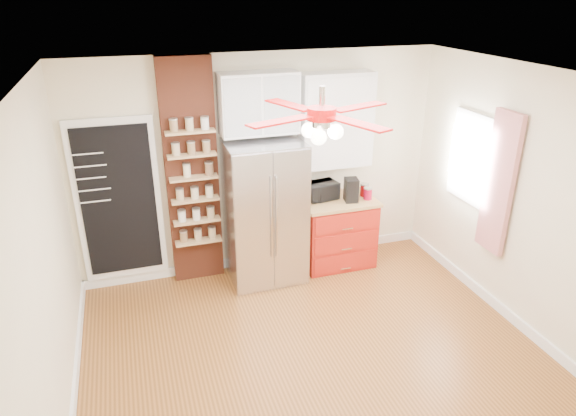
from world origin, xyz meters
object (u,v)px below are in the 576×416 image
object	(u,v)px
fridge	(265,212)
ceiling_fan	(322,114)
red_cabinet	(337,231)
coffee_maker	(351,190)
toaster_oven	(321,191)
canister_left	(368,194)
pantry_jar_oats	(187,170)

from	to	relation	value
fridge	ceiling_fan	distance (m)	2.25
red_cabinet	coffee_maker	bearing A→B (deg)	-33.59
toaster_oven	canister_left	distance (m)	0.59
ceiling_fan	coffee_maker	xyz separation A→B (m)	(1.05, 1.59, -1.38)
ceiling_fan	pantry_jar_oats	world-z (taller)	ceiling_fan
coffee_maker	fridge	bearing A→B (deg)	-170.95
pantry_jar_oats	toaster_oven	bearing A→B (deg)	-1.17
pantry_jar_oats	fridge	bearing A→B (deg)	-11.42
toaster_oven	fridge	bearing A→B (deg)	-179.64
canister_left	fridge	bearing A→B (deg)	177.88
ceiling_fan	toaster_oven	size ratio (longest dim) A/B	3.54
canister_left	toaster_oven	bearing A→B (deg)	161.01
coffee_maker	red_cabinet	bearing A→B (deg)	157.42
red_cabinet	coffee_maker	size ratio (longest dim) A/B	3.19
fridge	red_cabinet	bearing A→B (deg)	2.95
coffee_maker	toaster_oven	bearing A→B (deg)	162.29
ceiling_fan	canister_left	bearing A→B (deg)	51.03
toaster_oven	pantry_jar_oats	bearing A→B (deg)	168.85
ceiling_fan	toaster_oven	distance (m)	2.38
coffee_maker	pantry_jar_oats	world-z (taller)	pantry_jar_oats
toaster_oven	pantry_jar_oats	size ratio (longest dim) A/B	2.73
fridge	toaster_oven	xyz separation A→B (m)	(0.78, 0.14, 0.13)
red_cabinet	canister_left	distance (m)	0.64
ceiling_fan	canister_left	size ratio (longest dim) A/B	10.07
ceiling_fan	red_cabinet	bearing A→B (deg)	61.29
red_cabinet	coffee_maker	xyz separation A→B (m)	(0.13, -0.09, 0.60)
toaster_oven	coffee_maker	world-z (taller)	coffee_maker
ceiling_fan	canister_left	distance (m)	2.50
toaster_oven	red_cabinet	bearing A→B (deg)	-35.12
toaster_oven	coffee_maker	bearing A→B (deg)	-38.70
red_cabinet	pantry_jar_oats	bearing A→B (deg)	176.11
ceiling_fan	coffee_maker	size ratio (longest dim) A/B	4.74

